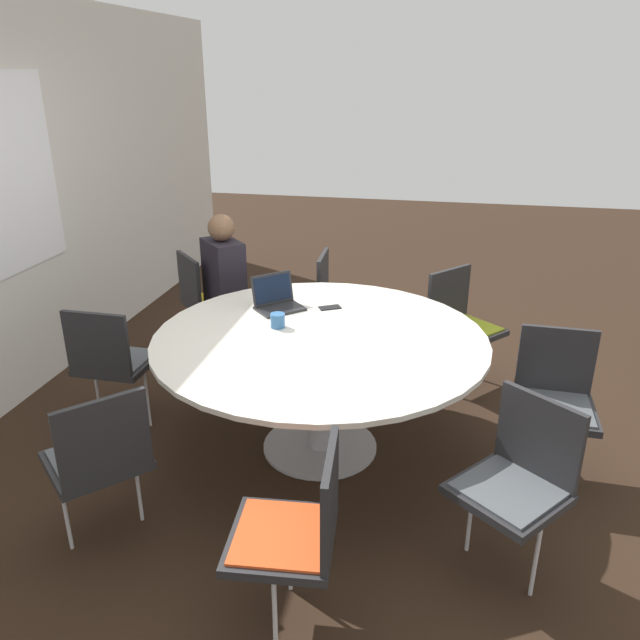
% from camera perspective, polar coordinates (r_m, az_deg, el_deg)
% --- Properties ---
extents(ground_plane, '(16.00, 16.00, 0.00)m').
position_cam_1_polar(ground_plane, '(3.99, 0.00, -11.51)').
color(ground_plane, black).
extents(conference_table, '(1.95, 1.95, 0.76)m').
position_cam_1_polar(conference_table, '(3.67, 0.00, -3.07)').
color(conference_table, '#B7B7BC').
rests_on(conference_table, ground_plane).
extents(chair_0, '(0.61, 0.61, 0.86)m').
position_cam_1_polar(chair_0, '(5.07, -10.39, 2.19)').
color(chair_0, '#262628').
rests_on(chair_0, ground_plane).
extents(chair_1, '(0.43, 0.45, 0.86)m').
position_cam_1_polar(chair_1, '(4.15, -18.58, -3.21)').
color(chair_1, '#262628').
rests_on(chair_1, ground_plane).
extents(chair_2, '(0.61, 0.61, 0.86)m').
position_cam_1_polar(chair_2, '(3.18, -19.54, -11.46)').
color(chair_2, '#262628').
rests_on(chair_2, ground_plane).
extents(chair_3, '(0.48, 0.46, 0.86)m').
position_cam_1_polar(chair_3, '(2.61, -2.03, -18.27)').
color(chair_3, '#262628').
rests_on(chair_3, ground_plane).
extents(chair_4, '(0.60, 0.61, 0.86)m').
position_cam_1_polar(chair_4, '(3.01, 17.68, -13.31)').
color(chair_4, '#262628').
rests_on(chair_4, ground_plane).
extents(chair_5, '(0.43, 0.45, 0.86)m').
position_cam_1_polar(chair_5, '(3.75, 20.67, -6.28)').
color(chair_5, '#262628').
rests_on(chair_5, ground_plane).
extents(chair_6, '(0.61, 0.61, 0.86)m').
position_cam_1_polar(chair_6, '(4.64, 12.71, 0.11)').
color(chair_6, '#262628').
rests_on(chair_6, ground_plane).
extents(chair_7, '(0.46, 0.44, 0.86)m').
position_cam_1_polar(chair_7, '(4.96, 1.71, 2.11)').
color(chair_7, '#262628').
rests_on(chair_7, ground_plane).
extents(person_0, '(0.41, 0.41, 1.21)m').
position_cam_1_polar(person_0, '(4.82, -8.57, 3.72)').
color(person_0, '#231E28').
rests_on(person_0, ground_plane).
extents(laptop, '(0.36, 0.37, 0.21)m').
position_cam_1_polar(laptop, '(4.04, -3.99, 1.86)').
color(laptop, '#232326').
rests_on(laptop, conference_table).
extents(coffee_cup, '(0.09, 0.09, 0.09)m').
position_cam_1_polar(coffee_cup, '(3.74, -3.89, -0.04)').
color(coffee_cup, '#33669E').
rests_on(coffee_cup, conference_table).
extents(cell_phone, '(0.13, 0.16, 0.01)m').
position_cam_1_polar(cell_phone, '(4.05, 0.90, 1.15)').
color(cell_phone, black).
rests_on(cell_phone, conference_table).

